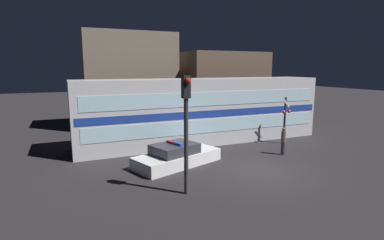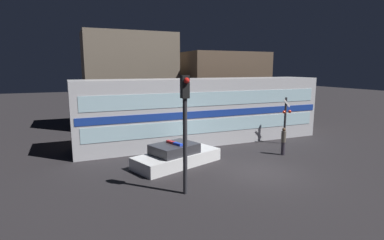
{
  "view_description": "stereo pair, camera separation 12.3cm",
  "coord_description": "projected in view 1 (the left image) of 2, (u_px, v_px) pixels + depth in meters",
  "views": [
    {
      "loc": [
        -8.9,
        -11.85,
        5.15
      ],
      "look_at": [
        -1.67,
        4.87,
        2.01
      ],
      "focal_mm": 28.0,
      "sensor_mm": 36.0,
      "label": 1
    },
    {
      "loc": [
        -8.79,
        -11.9,
        5.15
      ],
      "look_at": [
        -1.67,
        4.87,
        2.01
      ],
      "focal_mm": 28.0,
      "sensor_mm": 36.0,
      "label": 2
    }
  ],
  "objects": [
    {
      "name": "crossing_signal_near",
      "position": [
        285.0,
        118.0,
        20.5
      ],
      "size": [
        0.7,
        0.32,
        3.21
      ],
      "color": "#2D2D33",
      "rests_on": "ground_plane"
    },
    {
      "name": "ground_plane",
      "position": [
        261.0,
        172.0,
        15.08
      ],
      "size": [
        120.0,
        120.0,
        0.0
      ],
      "primitive_type": "plane",
      "color": "#262326"
    },
    {
      "name": "traffic_light_corner",
      "position": [
        186.0,
        122.0,
        11.96
      ],
      "size": [
        0.3,
        0.46,
        4.89
      ],
      "color": "#2D2D33",
      "rests_on": "ground_plane"
    },
    {
      "name": "train",
      "position": [
        203.0,
        111.0,
        21.02
      ],
      "size": [
        17.42,
        3.13,
        4.46
      ],
      "color": "silver",
      "rests_on": "ground_plane"
    },
    {
      "name": "building_left",
      "position": [
        130.0,
        80.0,
        26.63
      ],
      "size": [
        7.88,
        4.19,
        8.22
      ],
      "color": "#726656",
      "rests_on": "ground_plane"
    },
    {
      "name": "pedestrian",
      "position": [
        283.0,
        141.0,
        17.96
      ],
      "size": [
        0.28,
        0.28,
        1.67
      ],
      "color": "#2D2833",
      "rests_on": "ground_plane"
    },
    {
      "name": "building_center",
      "position": [
        223.0,
        88.0,
        28.75
      ],
      "size": [
        7.7,
        4.54,
        6.64
      ],
      "color": "brown",
      "rests_on": "ground_plane"
    },
    {
      "name": "police_car",
      "position": [
        177.0,
        156.0,
        16.14
      ],
      "size": [
        5.18,
        3.43,
        1.29
      ],
      "rotation": [
        0.0,
        0.0,
        0.34
      ],
      "color": "silver",
      "rests_on": "ground_plane"
    }
  ]
}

